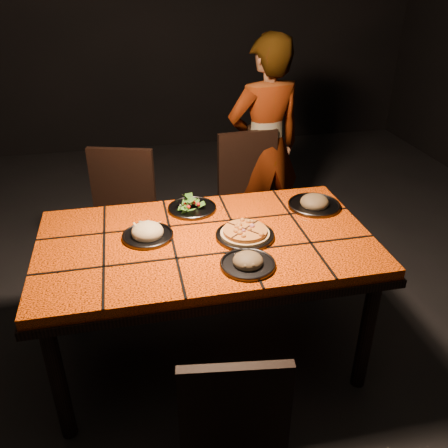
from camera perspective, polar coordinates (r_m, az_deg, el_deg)
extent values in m
cube|color=black|center=(2.76, -1.91, -15.57)|extent=(6.00, 7.00, 0.04)
cube|color=black|center=(5.47, -9.47, 24.24)|extent=(6.00, 0.04, 3.00)
cube|color=#FF5208|center=(2.30, -2.21, -2.23)|extent=(1.60, 0.90, 0.05)
cube|color=black|center=(2.33, -2.19, -3.18)|extent=(1.62, 0.92, 0.04)
cylinder|color=black|center=(2.27, -19.30, -17.53)|extent=(0.07, 0.07, 0.66)
cylinder|color=black|center=(2.47, 16.73, -12.58)|extent=(0.07, 0.07, 0.66)
cylinder|color=black|center=(2.83, -18.02, -6.75)|extent=(0.07, 0.07, 0.66)
cylinder|color=black|center=(2.99, 10.38, -3.58)|extent=(0.07, 0.07, 0.66)
cube|color=black|center=(1.96, 0.75, -21.94)|extent=(0.42, 0.42, 0.04)
cube|color=black|center=(1.68, 1.33, -21.62)|extent=(0.37, 0.09, 0.41)
cylinder|color=black|center=(2.23, 4.52, -22.04)|extent=(0.03, 0.03, 0.38)
cylinder|color=black|center=(2.21, -3.87, -22.51)|extent=(0.03, 0.03, 0.38)
cube|color=black|center=(3.05, -12.59, -0.74)|extent=(0.52, 0.52, 0.04)
cube|color=black|center=(3.10, -12.12, 4.93)|extent=(0.41, 0.16, 0.45)
cylinder|color=black|center=(3.09, -15.99, -5.86)|extent=(0.04, 0.04, 0.42)
cylinder|color=black|center=(2.99, -9.93, -6.33)|extent=(0.04, 0.04, 0.42)
cylinder|color=black|center=(3.35, -14.12, -2.63)|extent=(0.04, 0.04, 0.42)
cylinder|color=black|center=(3.26, -8.53, -2.96)|extent=(0.04, 0.04, 0.42)
cube|color=black|center=(3.24, 3.84, 1.95)|extent=(0.45, 0.45, 0.04)
cube|color=black|center=(3.30, 2.82, 7.25)|extent=(0.42, 0.08, 0.46)
cylinder|color=black|center=(3.16, 1.88, -3.59)|extent=(0.04, 0.04, 0.43)
cylinder|color=black|center=(3.28, 7.53, -2.62)|extent=(0.04, 0.04, 0.43)
cylinder|color=black|center=(3.44, 0.08, -0.68)|extent=(0.04, 0.04, 0.43)
cylinder|color=black|center=(3.54, 5.33, 0.12)|extent=(0.04, 0.04, 0.43)
imported|color=brown|center=(3.39, 4.91, 9.11)|extent=(0.63, 0.48, 1.54)
cylinder|color=#353539|center=(2.29, 2.54, -1.45)|extent=(0.28, 0.28, 0.01)
torus|color=#353539|center=(2.29, 2.54, -1.28)|extent=(0.29, 0.29, 0.01)
cylinder|color=tan|center=(2.29, 2.54, -1.17)|extent=(0.34, 0.34, 0.01)
cylinder|color=#C17932|center=(2.28, 2.55, -0.84)|extent=(0.30, 0.30, 0.02)
cylinder|color=#353539|center=(2.32, -9.15, -1.46)|extent=(0.25, 0.25, 0.01)
torus|color=#353539|center=(2.32, -9.16, -1.29)|extent=(0.25, 0.25, 0.01)
ellipsoid|color=beige|center=(2.31, -9.20, -0.89)|extent=(0.15, 0.15, 0.08)
cylinder|color=#353539|center=(2.55, -3.85, 1.85)|extent=(0.26, 0.26, 0.01)
torus|color=#353539|center=(2.55, -3.86, 2.01)|extent=(0.26, 0.26, 0.01)
cylinder|color=#353539|center=(2.08, 2.88, -4.93)|extent=(0.24, 0.24, 0.01)
torus|color=#353539|center=(2.08, 2.89, -4.74)|extent=(0.25, 0.25, 0.01)
ellipsoid|color=brown|center=(2.07, 2.90, -4.32)|extent=(0.15, 0.15, 0.08)
cylinder|color=#353539|center=(2.63, 10.79, 2.20)|extent=(0.28, 0.28, 0.01)
torus|color=#353539|center=(2.62, 10.81, 2.35)|extent=(0.29, 0.29, 0.01)
ellipsoid|color=brown|center=(2.61, 10.85, 2.77)|extent=(0.17, 0.17, 0.09)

